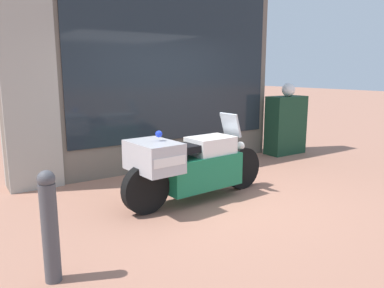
% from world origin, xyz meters
% --- Properties ---
extents(ground_plane, '(60.00, 60.00, 0.00)m').
position_xyz_m(ground_plane, '(0.00, 0.00, 0.00)').
color(ground_plane, '#9E6B56').
extents(shop_building, '(5.18, 0.55, 4.01)m').
position_xyz_m(shop_building, '(-0.36, 2.00, 2.01)').
color(shop_building, '#6B6056').
rests_on(shop_building, ground).
extents(window_display, '(3.94, 0.30, 1.96)m').
position_xyz_m(window_display, '(0.32, 2.03, 0.47)').
color(window_display, slate).
rests_on(window_display, ground).
extents(paramedic_motorcycle, '(2.38, 0.78, 1.20)m').
position_xyz_m(paramedic_motorcycle, '(-0.54, 0.02, 0.54)').
color(paramedic_motorcycle, black).
rests_on(paramedic_motorcycle, ground).
extents(utility_cabinet, '(0.89, 0.43, 1.27)m').
position_xyz_m(utility_cabinet, '(2.95, 1.47, 0.63)').
color(utility_cabinet, '#193D28').
rests_on(utility_cabinet, ground).
extents(white_helmet, '(0.28, 0.28, 0.28)m').
position_xyz_m(white_helmet, '(2.93, 1.42, 1.41)').
color(white_helmet, white).
rests_on(white_helmet, utility_cabinet).
extents(street_bollard, '(0.15, 0.15, 1.00)m').
position_xyz_m(street_bollard, '(-2.64, -1.01, 0.52)').
color(street_bollard, '#47474C').
rests_on(street_bollard, ground).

